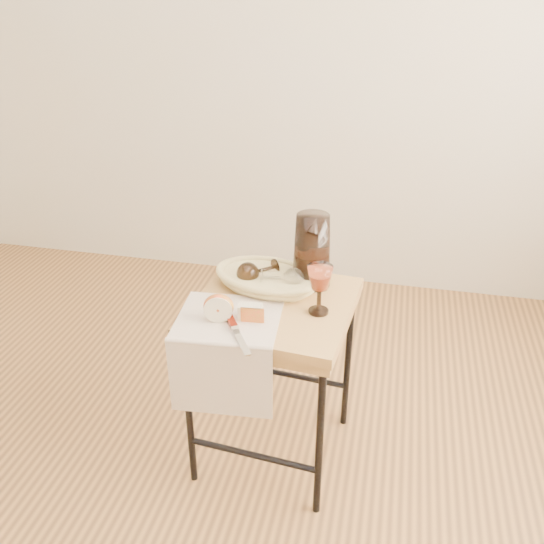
% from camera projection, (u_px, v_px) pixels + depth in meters
% --- Properties ---
extents(floor, '(3.60, 3.60, 0.00)m').
position_uv_depth(floor, '(145.00, 520.00, 1.90)').
color(floor, '#52371E').
rests_on(floor, ground).
extents(wall_back, '(3.60, 0.00, 2.70)m').
position_uv_depth(wall_back, '(267.00, 26.00, 2.83)').
color(wall_back, beige).
rests_on(wall_back, ground).
extents(side_table, '(0.55, 0.55, 0.64)m').
position_uv_depth(side_table, '(273.00, 381.00, 2.04)').
color(side_table, brown).
rests_on(side_table, floor).
extents(tea_towel, '(0.34, 0.31, 0.01)m').
position_uv_depth(tea_towel, '(229.00, 318.00, 1.79)').
color(tea_towel, '#F9E3C8').
rests_on(tea_towel, side_table).
extents(bread_basket, '(0.37, 0.29, 0.05)m').
position_uv_depth(bread_basket, '(267.00, 280.00, 1.97)').
color(bread_basket, '#A38946').
rests_on(bread_basket, side_table).
extents(goblet_lying_a, '(0.15, 0.14, 0.08)m').
position_uv_depth(goblet_lying_a, '(260.00, 271.00, 1.97)').
color(goblet_lying_a, '#3A2616').
rests_on(goblet_lying_a, bread_basket).
extents(goblet_lying_b, '(0.13, 0.09, 0.07)m').
position_uv_depth(goblet_lying_b, '(280.00, 278.00, 1.93)').
color(goblet_lying_b, white).
rests_on(goblet_lying_b, bread_basket).
extents(pitcher, '(0.23, 0.29, 0.29)m').
position_uv_depth(pitcher, '(312.00, 250.00, 1.94)').
color(pitcher, black).
rests_on(pitcher, side_table).
extents(wine_goblet, '(0.09, 0.09, 0.16)m').
position_uv_depth(wine_goblet, '(319.00, 289.00, 1.79)').
color(wine_goblet, white).
rests_on(wine_goblet, side_table).
extents(apple_half, '(0.10, 0.07, 0.09)m').
position_uv_depth(apple_half, '(219.00, 307.00, 1.77)').
color(apple_half, red).
rests_on(apple_half, tea_towel).
extents(apple_wedge, '(0.08, 0.04, 0.05)m').
position_uv_depth(apple_wedge, '(250.00, 312.00, 1.77)').
color(apple_wedge, beige).
rests_on(apple_wedge, tea_towel).
extents(table_knife, '(0.14, 0.20, 0.02)m').
position_uv_depth(table_knife, '(236.00, 331.00, 1.71)').
color(table_knife, silver).
rests_on(table_knife, tea_towel).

